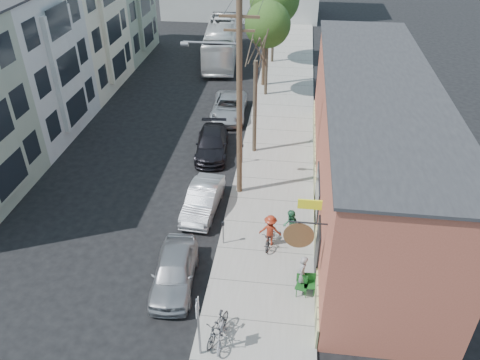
# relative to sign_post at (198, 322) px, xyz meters

# --- Properties ---
(ground) EXTENTS (120.00, 120.00, 0.00)m
(ground) POSITION_rel_sign_post_xyz_m (-2.35, 5.69, -1.83)
(ground) COLOR black
(sidewalk) EXTENTS (4.50, 58.00, 0.15)m
(sidewalk) POSITION_rel_sign_post_xyz_m (1.90, 16.69, -1.76)
(sidewalk) COLOR gray
(sidewalk) RESTS_ON ground
(cafe_building) EXTENTS (6.60, 20.20, 6.61)m
(cafe_building) POSITION_rel_sign_post_xyz_m (6.64, 10.68, 1.47)
(cafe_building) COLOR #9C4D3A
(cafe_building) RESTS_ON ground
(apartment_row) EXTENTS (6.30, 32.00, 9.00)m
(apartment_row) POSITION_rel_sign_post_xyz_m (-14.20, 19.69, 2.67)
(apartment_row) COLOR gray
(apartment_row) RESTS_ON ground
(sign_post) EXTENTS (0.07, 0.45, 2.80)m
(sign_post) POSITION_rel_sign_post_xyz_m (0.00, 0.00, 0.00)
(sign_post) COLOR slate
(sign_post) RESTS_ON sidewalk
(parking_meter_near) EXTENTS (0.14, 0.14, 1.24)m
(parking_meter_near) POSITION_rel_sign_post_xyz_m (-0.10, 5.99, -0.85)
(parking_meter_near) COLOR slate
(parking_meter_near) RESTS_ON sidewalk
(parking_meter_far) EXTENTS (0.14, 0.14, 1.24)m
(parking_meter_far) POSITION_rel_sign_post_xyz_m (-0.10, 13.25, -0.85)
(parking_meter_far) COLOR slate
(parking_meter_far) RESTS_ON sidewalk
(utility_pole_near) EXTENTS (3.57, 0.28, 10.00)m
(utility_pole_near) POSITION_rel_sign_post_xyz_m (0.04, 10.30, 3.58)
(utility_pole_near) COLOR #503A28
(utility_pole_near) RESTS_ON sidewalk
(utility_pole_far) EXTENTS (1.80, 0.28, 10.00)m
(utility_pole_far) POSITION_rel_sign_post_xyz_m (0.10, 25.48, 3.51)
(utility_pole_far) COLOR #503A28
(utility_pole_far) RESTS_ON sidewalk
(tree_bare) EXTENTS (0.24, 0.24, 5.71)m
(tree_bare) POSITION_rel_sign_post_xyz_m (0.45, 14.76, 1.17)
(tree_bare) COLOR #44392C
(tree_bare) RESTS_ON sidewalk
(tree_leafy_mid) EXTENTS (3.30, 3.30, 6.96)m
(tree_leafy_mid) POSITION_rel_sign_post_xyz_m (0.45, 23.60, 3.60)
(tree_leafy_mid) COLOR #44392C
(tree_leafy_mid) RESTS_ON sidewalk
(tree_leafy_far) EXTENTS (4.26, 4.26, 7.50)m
(tree_leafy_far) POSITION_rel_sign_post_xyz_m (0.45, 31.11, 3.67)
(tree_leafy_far) COLOR #44392C
(tree_leafy_far) RESTS_ON sidewalk
(patio_chair_a) EXTENTS (0.53, 0.53, 0.88)m
(patio_chair_a) POSITION_rel_sign_post_xyz_m (3.85, 3.41, -1.24)
(patio_chair_a) COLOR #134617
(patio_chair_a) RESTS_ON sidewalk
(patio_chair_b) EXTENTS (0.61, 0.61, 0.88)m
(patio_chair_b) POSITION_rel_sign_post_xyz_m (3.53, 3.28, -1.24)
(patio_chair_b) COLOR #134617
(patio_chair_b) RESTS_ON sidewalk
(patron_grey) EXTENTS (0.48, 0.66, 1.69)m
(patron_grey) POSITION_rel_sign_post_xyz_m (3.50, 3.61, -0.84)
(patron_grey) COLOR gray
(patron_grey) RESTS_ON sidewalk
(patron_green) EXTENTS (0.65, 0.83, 1.70)m
(patron_green) POSITION_rel_sign_post_xyz_m (2.92, 6.55, -0.83)
(patron_green) COLOR #296844
(patron_green) RESTS_ON sidewalk
(cyclist) EXTENTS (1.07, 0.66, 1.60)m
(cyclist) POSITION_rel_sign_post_xyz_m (2.04, 6.21, -0.88)
(cyclist) COLOR maroon
(cyclist) RESTS_ON sidewalk
(cyclist_bike) EXTENTS (0.80, 1.76, 0.89)m
(cyclist_bike) POSITION_rel_sign_post_xyz_m (2.04, 6.21, -1.24)
(cyclist_bike) COLOR black
(cyclist_bike) RESTS_ON sidewalk
(parked_bike_a) EXTENTS (1.01, 1.87, 1.08)m
(parked_bike_a) POSITION_rel_sign_post_xyz_m (0.51, 0.77, -1.14)
(parked_bike_a) COLOR black
(parked_bike_a) RESTS_ON sidewalk
(parked_bike_b) EXTENTS (0.62, 1.68, 0.87)m
(parked_bike_b) POSITION_rel_sign_post_xyz_m (0.66, 0.60, -1.25)
(parked_bike_b) COLOR slate
(parked_bike_b) RESTS_ON sidewalk
(car_0) EXTENTS (2.05, 4.34, 1.43)m
(car_0) POSITION_rel_sign_post_xyz_m (-1.75, 3.36, -1.11)
(car_0) COLOR gray
(car_0) RESTS_ON ground
(car_1) EXTENTS (1.69, 4.21, 1.36)m
(car_1) POSITION_rel_sign_post_xyz_m (-1.55, 8.54, -1.15)
(car_1) COLOR silver
(car_1) RESTS_ON ground
(car_2) EXTENTS (2.34, 4.79, 1.34)m
(car_2) POSITION_rel_sign_post_xyz_m (-2.11, 14.36, -1.16)
(car_2) COLOR black
(car_2) RESTS_ON ground
(car_3) EXTENTS (2.56, 5.13, 1.40)m
(car_3) POSITION_rel_sign_post_xyz_m (-1.83, 19.68, -1.13)
(car_3) COLOR #9C9EA3
(car_3) RESTS_ON ground
(bus) EXTENTS (3.70, 11.53, 3.16)m
(bus) POSITION_rel_sign_post_xyz_m (-4.26, 31.65, -0.25)
(bus) COLOR white
(bus) RESTS_ON ground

